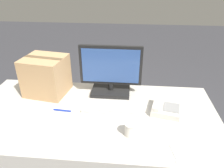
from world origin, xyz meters
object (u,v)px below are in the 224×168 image
at_px(monitor, 111,73).
at_px(paper_cup_right, 131,129).
at_px(keyboard, 113,108).
at_px(cardboard_box, 46,76).
at_px(pen_marker, 62,110).
at_px(spoon, 176,157).
at_px(desk_phone, 165,109).

xyz_separation_m(monitor, paper_cup_right, (0.18, -0.51, -0.13)).
distance_m(monitor, keyboard, 0.30).
distance_m(cardboard_box, pen_marker, 0.36).
xyz_separation_m(paper_cup_right, spoon, (0.25, -0.16, -0.04)).
relative_size(keyboard, spoon, 3.07).
distance_m(keyboard, pen_marker, 0.38).
bearing_deg(paper_cup_right, monitor, 108.96).
relative_size(paper_cup_right, pen_marker, 0.69).
relative_size(keyboard, pen_marker, 3.48).
bearing_deg(paper_cup_right, desk_phone, 48.41).
bearing_deg(pen_marker, desk_phone, 9.32).
bearing_deg(spoon, paper_cup_right, -134.16).
bearing_deg(cardboard_box, monitor, 4.18).
height_order(keyboard, pen_marker, keyboard).
distance_m(spoon, cardboard_box, 1.16).
xyz_separation_m(keyboard, paper_cup_right, (0.13, -0.26, 0.03)).
relative_size(spoon, pen_marker, 1.13).
height_order(monitor, spoon, monitor).
bearing_deg(keyboard, cardboard_box, 163.66).
bearing_deg(pen_marker, spoon, -21.81).
height_order(keyboard, spoon, keyboard).
height_order(monitor, keyboard, monitor).
bearing_deg(spoon, keyboard, -149.17).
height_order(monitor, paper_cup_right, monitor).
height_order(monitor, cardboard_box, monitor).
distance_m(keyboard, desk_phone, 0.38).
bearing_deg(desk_phone, monitor, 163.11).
relative_size(monitor, keyboard, 1.07).
xyz_separation_m(monitor, keyboard, (0.04, -0.25, -0.17)).
bearing_deg(pen_marker, cardboard_box, 131.64).
bearing_deg(paper_cup_right, pen_marker, 157.13).
height_order(desk_phone, spoon, desk_phone).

